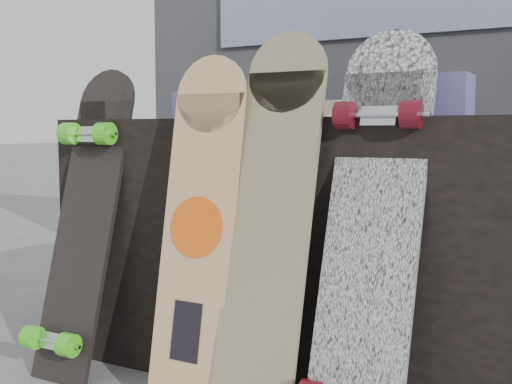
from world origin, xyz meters
The scene contains 9 objects.
vendor_table centered at (0.00, 0.50, 0.40)m, with size 1.60×0.60×0.80m, color black.
booth centered at (0.00, 1.35, 1.10)m, with size 2.40×0.22×2.20m.
merch_box_purple centered at (-0.48, 0.58, 0.85)m, with size 0.18×0.12×0.10m, color navy.
merch_box_small centered at (0.40, 0.47, 0.86)m, with size 0.14×0.14×0.12m, color navy.
merch_box_flat centered at (0.05, 0.59, 0.83)m, with size 0.22×0.10×0.06m, color #D1B78C.
longboard_geisha centered at (-0.16, 0.09, 0.51)m, with size 0.22×0.20×0.98m.
longboard_celtic centered at (0.05, 0.11, 0.55)m, with size 0.23×0.27×1.03m.
longboard_cascadia centered at (0.31, 0.14, 0.53)m, with size 0.24×0.38×1.03m.
skateboard_dark centered at (-0.63, 0.13, 0.50)m, with size 0.22×0.34×0.97m.
Camera 1 is at (0.81, -1.36, 0.76)m, focal length 45.00 mm.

